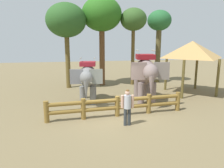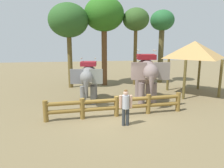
% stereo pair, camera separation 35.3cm
% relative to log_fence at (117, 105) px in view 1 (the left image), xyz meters
% --- Properties ---
extents(ground_plane, '(60.00, 60.00, 0.00)m').
position_rel_log_fence_xyz_m(ground_plane, '(0.00, -0.19, -0.61)').
color(ground_plane, brown).
extents(log_fence, '(7.21, 0.70, 1.05)m').
position_rel_log_fence_xyz_m(log_fence, '(0.00, 0.00, 0.00)').
color(log_fence, brown).
rests_on(log_fence, ground).
extents(elephant_near_left, '(1.86, 3.29, 2.78)m').
position_rel_log_fence_xyz_m(elephant_near_left, '(-1.26, 2.87, 0.95)').
color(elephant_near_left, slate).
rests_on(elephant_near_left, ground).
extents(elephant_center, '(2.23, 3.87, 3.26)m').
position_rel_log_fence_xyz_m(elephant_center, '(2.35, 2.42, 1.23)').
color(elephant_center, slate).
rests_on(elephant_center, ground).
extents(tourist_woman_in_black, '(0.60, 0.35, 1.69)m').
position_rel_log_fence_xyz_m(tourist_woman_in_black, '(0.19, -1.28, 0.37)').
color(tourist_woman_in_black, '#2E3438').
rests_on(tourist_woman_in_black, ground).
extents(thatched_shelter, '(3.52, 3.52, 3.81)m').
position_rel_log_fence_xyz_m(thatched_shelter, '(6.31, 3.81, 2.56)').
color(thatched_shelter, brown).
rests_on(thatched_shelter, ground).
extents(tree_far_left, '(2.22, 2.22, 6.52)m').
position_rel_log_fence_xyz_m(tree_far_left, '(3.05, 7.68, 4.83)').
color(tree_far_left, brown).
rests_on(tree_far_left, ground).
extents(tree_back_center, '(2.11, 2.11, 6.48)m').
position_rel_log_fence_xyz_m(tree_back_center, '(5.60, 8.23, 4.61)').
color(tree_back_center, brown).
rests_on(tree_back_center, ground).
extents(tree_far_right, '(3.14, 3.14, 6.73)m').
position_rel_log_fence_xyz_m(tree_far_right, '(-2.51, 7.40, 4.71)').
color(tree_far_right, brown).
rests_on(tree_far_right, ground).
extents(tree_deep_back, '(3.31, 3.31, 7.38)m').
position_rel_log_fence_xyz_m(tree_deep_back, '(0.38, 7.92, 5.25)').
color(tree_deep_back, brown).
rests_on(tree_deep_back, ground).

